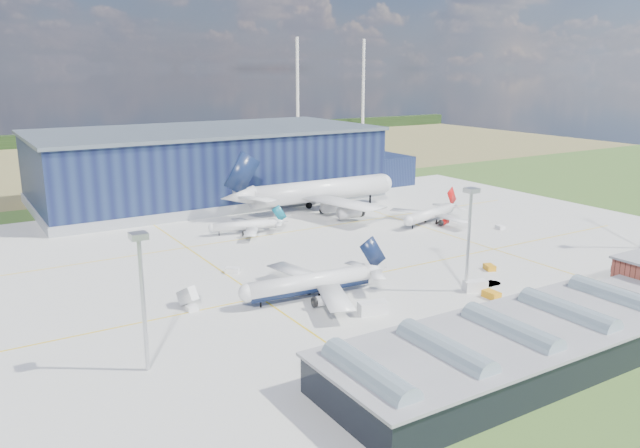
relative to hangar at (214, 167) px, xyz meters
The scene contains 21 objects.
ground 95.56m from the hangar, 91.70° to the right, with size 600.00×600.00×0.00m, color #395B22.
apron 85.64m from the hangar, 91.90° to the right, with size 220.00×160.00×0.08m.
farmland 125.76m from the hangar, 91.29° to the left, with size 600.00×220.00×0.01m, color olive.
treeline 205.36m from the hangar, 90.78° to the left, with size 600.00×8.00×8.00m, color black.
hangar is the anchor object (origin of this frame).
glass_concourse 155.28m from the hangar, 93.42° to the right, with size 78.00×23.00×8.60m.
light_mast_west 139.77m from the hangar, 116.71° to the right, with size 2.60×2.60×23.00m.
light_mast_center 125.07m from the hangar, 86.70° to the right, with size 2.60×2.60×23.00m.
airliner_navy 113.60m from the hangar, 102.32° to the right, with size 35.28×34.52×11.51m, color silver, non-canonical shape.
airliner_red 85.05m from the hangar, 60.78° to the right, with size 29.79×29.14×9.71m, color silver, non-canonical shape.
airliner_widebody 45.74m from the hangar, 60.51° to the right, with size 65.92×64.49×21.50m, color silver, non-canonical shape.
airliner_regional 56.89m from the hangar, 103.51° to the right, with size 24.07×23.54×7.85m, color silver, non-canonical shape.
gse_tug_a 131.41m from the hangar, 86.11° to the right, with size 2.28×3.72×1.55m, color orange.
gse_tug_b 119.62m from the hangar, 78.96° to the right, with size 2.08×3.12×1.35m, color orange.
gse_van_a 126.25m from the hangar, 98.10° to the right, with size 2.57×5.90×2.57m, color silver.
gse_cart_a 106.51m from the hangar, 58.59° to the right, with size 1.85×2.77×1.20m, color silver.
gse_cart_b 92.53m from the hangar, 109.75° to the right, with size 2.18×3.26×1.41m, color silver.
gse_van_c 126.51m from the hangar, 85.86° to the right, with size 2.41×5.03×2.41m, color silver.
airstair 112.63m from the hangar, 115.13° to the right, with size 1.85×4.62×2.96m, color silver.
car_a 143.53m from the hangar, 77.17° to the right, with size 1.35×3.35×1.14m, color #99999E.
car_b 126.67m from the hangar, 83.12° to the right, with size 1.29×3.70×1.22m, color #99999E.
Camera 1 is at (-84.53, -122.76, 47.28)m, focal length 35.00 mm.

